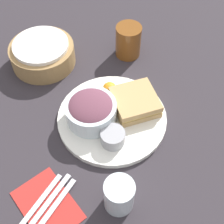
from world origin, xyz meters
TOP-DOWN VIEW (x-y plane):
  - ground_plane at (0.00, 0.00)m, footprint 4.00×4.00m
  - plate at (0.00, 0.00)m, footprint 0.30×0.30m
  - sandwich at (0.07, -0.01)m, footprint 0.15×0.15m
  - salad_bowl at (-0.05, 0.03)m, footprint 0.14×0.14m
  - dressing_cup at (-0.05, -0.06)m, footprint 0.06×0.06m
  - orange_wedge at (0.05, 0.07)m, footprint 0.04×0.04m
  - drink_glass at (0.21, 0.18)m, footprint 0.08×0.08m
  - bread_basket at (-0.03, 0.31)m, footprint 0.20×0.20m
  - napkin at (-0.27, -0.10)m, footprint 0.11×0.16m
  - fork at (-0.26, -0.11)m, footprint 0.16×0.07m
  - knife at (-0.27, -0.10)m, footprint 0.17×0.07m
  - spoon at (-0.28, -0.08)m, footprint 0.14×0.06m
  - water_glass at (-0.14, -0.19)m, footprint 0.07×0.07m

SIDE VIEW (x-z plane):
  - ground_plane at x=0.00m, z-range 0.00..0.00m
  - napkin at x=-0.27m, z-range 0.00..0.00m
  - fork at x=-0.26m, z-range 0.00..0.01m
  - knife at x=-0.27m, z-range 0.00..0.01m
  - spoon at x=-0.28m, z-range 0.00..0.01m
  - plate at x=0.00m, z-range 0.00..0.02m
  - dressing_cup at x=-0.05m, z-range 0.02..0.05m
  - orange_wedge at x=0.05m, z-range 0.02..0.06m
  - bread_basket at x=-0.03m, z-range 0.00..0.08m
  - sandwich at x=0.07m, z-range 0.02..0.06m
  - water_glass at x=-0.14m, z-range 0.00..0.09m
  - drink_glass at x=0.21m, z-range 0.00..0.10m
  - salad_bowl at x=-0.05m, z-range 0.02..0.09m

